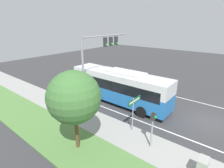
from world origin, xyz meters
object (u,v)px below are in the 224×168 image
Objects in this scene: pedestrian_signal at (153,125)px; utility_cabinet at (202,168)px; bus at (119,85)px; signal_gantry at (99,54)px; street_sign at (134,107)px.

utility_cabinet is (-0.52, -3.26, -1.12)m from pedestrian_signal.
bus is at bearing 61.94° from utility_cabinet.
bus is 9.44× the size of utility_cabinet.
signal_gantry is 6.86m from street_sign.
bus is at bearing -55.49° from signal_gantry.
street_sign is 2.43× the size of utility_cabinet.
bus is 5.30m from street_sign.
pedestrian_signal reaches higher than utility_cabinet.
pedestrian_signal is 3.49m from utility_cabinet.
signal_gantry is at bearing 124.51° from bus.
utility_cabinet is at bearing -109.22° from signal_gantry.
pedestrian_signal is at bearing -113.23° from signal_gantry.
street_sign reaches higher than utility_cabinet.
street_sign is (0.91, 2.01, 0.23)m from pedestrian_signal.
signal_gantry reaches higher than street_sign.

